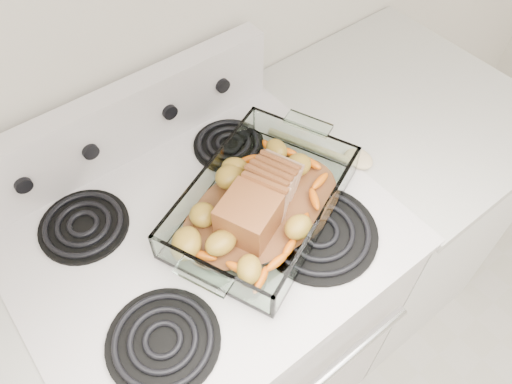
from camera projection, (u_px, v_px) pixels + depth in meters
electric_range at (215, 318)px, 1.41m from camera, size 0.78×0.70×1.12m
counter_right at (377, 205)px, 1.68m from camera, size 0.58×0.68×0.93m
baking_dish at (262, 206)px, 1.06m from camera, size 0.41×0.27×0.08m
pork_roast at (254, 203)px, 1.03m from camera, size 0.22×0.11×0.09m
roast_vegetables at (250, 194)px, 1.07m from camera, size 0.36×0.19×0.04m
wooden_spoon at (337, 152)px, 1.18m from camera, size 0.14×0.24×0.02m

